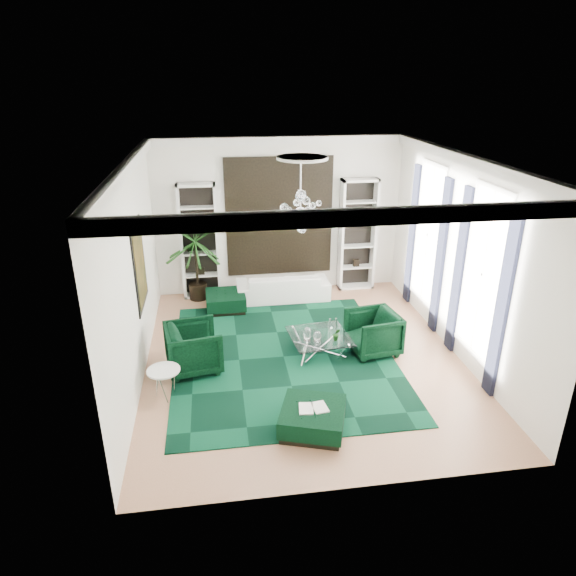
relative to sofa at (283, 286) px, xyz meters
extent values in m
cube|color=tan|center=(0.00, -2.85, -0.34)|extent=(6.00, 7.00, 0.02)
cube|color=white|center=(0.00, -2.85, 3.48)|extent=(6.00, 7.00, 0.02)
cube|color=white|center=(0.00, 0.66, 1.57)|extent=(6.00, 0.02, 3.80)
cube|color=white|center=(0.00, -6.36, 1.57)|extent=(6.00, 0.02, 3.80)
cube|color=white|center=(-3.01, -2.85, 1.57)|extent=(0.02, 7.00, 3.80)
cube|color=white|center=(3.01, -2.85, 1.57)|extent=(0.02, 7.00, 3.80)
cylinder|color=white|center=(0.00, -2.55, 3.44)|extent=(0.90, 0.90, 0.05)
cube|color=black|center=(0.00, 0.61, 1.57)|extent=(2.50, 0.06, 2.80)
cube|color=black|center=(-2.97, -2.25, 1.52)|extent=(0.04, 1.30, 1.60)
cube|color=white|center=(2.99, -3.75, 1.57)|extent=(0.03, 1.10, 2.90)
cube|color=black|center=(2.96, -4.53, 1.32)|extent=(0.07, 0.30, 3.25)
cube|color=black|center=(2.96, -2.97, 1.32)|extent=(0.07, 0.30, 3.25)
cube|color=white|center=(2.99, -1.35, 1.57)|extent=(0.03, 1.10, 2.90)
cube|color=black|center=(2.96, -2.13, 1.32)|extent=(0.07, 0.30, 3.25)
cube|color=black|center=(2.96, -0.57, 1.32)|extent=(0.07, 0.30, 3.25)
cube|color=black|center=(-0.38, -2.83, -0.32)|extent=(4.20, 5.00, 0.02)
imported|color=white|center=(0.00, 0.00, 0.00)|extent=(2.24, 0.88, 0.65)
imported|color=black|center=(-2.07, -2.99, 0.12)|extent=(1.13, 1.10, 0.89)
imported|color=black|center=(1.39, -2.85, 0.10)|extent=(1.05, 1.03, 0.85)
cube|color=black|center=(-1.41, -0.43, -0.13)|extent=(0.92, 0.92, 0.40)
cube|color=black|center=(-0.23, -5.05, -0.14)|extent=(1.21, 1.21, 0.38)
cube|color=white|center=(-0.23, -5.05, 0.07)|extent=(0.45, 0.30, 0.03)
cylinder|color=white|center=(-2.55, -3.85, -0.06)|extent=(0.73, 0.73, 0.53)
imported|color=#184615|center=(0.63, -2.99, 0.19)|extent=(0.16, 0.13, 0.26)
camera|label=1|loc=(-1.56, -11.45, 4.79)|focal=32.00mm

